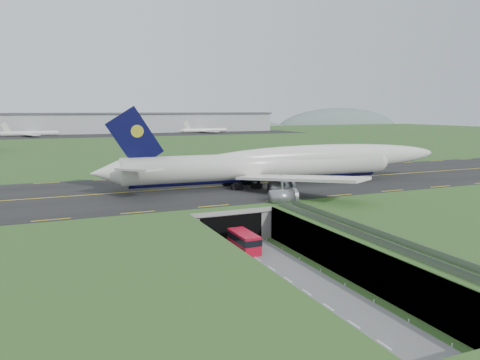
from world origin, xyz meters
name	(u,v)px	position (x,y,z in m)	size (l,w,h in m)	color
ground	(250,255)	(0.00, 0.00, 0.00)	(900.00, 900.00, 0.00)	#315321
airfield_deck	(250,237)	(0.00, 0.00, 3.00)	(800.00, 800.00, 6.00)	gray
trench_road	(270,268)	(0.00, -7.50, 0.10)	(12.00, 75.00, 0.20)	slate
taxiway	(190,188)	(0.00, 33.00, 6.09)	(800.00, 44.00, 0.18)	black
tunnel_portal	(215,215)	(0.00, 16.71, 3.33)	(17.00, 22.30, 6.00)	gray
guideway	(382,247)	(11.00, -19.11, 5.32)	(3.00, 53.00, 7.05)	#A8A8A3
jumbo_jet	(285,164)	(22.34, 29.00, 11.15)	(88.54, 57.97, 19.19)	silver
shuttle_tram	(244,241)	(-0.17, 2.07, 1.78)	(3.11, 8.00, 3.25)	#B90C23
cargo_terminal	(83,123)	(-0.17, 299.41, 13.96)	(320.00, 67.00, 15.60)	#B2B2B2
distant_hills	(137,136)	(64.38, 430.00, -4.00)	(700.00, 91.00, 60.00)	slate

